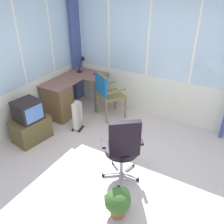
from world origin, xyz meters
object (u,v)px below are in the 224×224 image
object	(u,v)px
potted_plant	(119,201)
wooden_armchair	(106,90)
space_heater	(78,115)
office_chair	(123,146)
desk	(60,99)
tv_on_stand	(30,123)
desk_lamp	(83,62)
tv_remote	(97,74)

from	to	relation	value
potted_plant	wooden_armchair	bearing A→B (deg)	35.01
space_heater	potted_plant	xyz separation A→B (m)	(-1.35, -1.65, -0.06)
office_chair	potted_plant	world-z (taller)	office_chair
wooden_armchair	office_chair	size ratio (longest dim) A/B	0.92
desk	wooden_armchair	size ratio (longest dim) A/B	1.36
wooden_armchair	office_chair	bearing A→B (deg)	-141.03
tv_on_stand	space_heater	size ratio (longest dim) A/B	1.34
desk_lamp	space_heater	xyz separation A→B (m)	(-1.04, -0.58, -0.68)
desk_lamp	tv_on_stand	bearing A→B (deg)	-178.36
desk_lamp	wooden_armchair	xyz separation A→B (m)	(-0.39, -0.83, -0.35)
desk	office_chair	xyz separation A→B (m)	(-0.97, -2.00, 0.20)
desk	tv_remote	world-z (taller)	tv_remote
wooden_armchair	desk	bearing A→B (deg)	118.02
desk_lamp	tv_on_stand	world-z (taller)	desk_lamp
desk	office_chair	bearing A→B (deg)	-115.87
wooden_armchair	potted_plant	size ratio (longest dim) A/B	2.38
wooden_armchair	tv_remote	bearing A→B (deg)	51.07
wooden_armchair	tv_on_stand	distance (m)	1.60
potted_plant	desk	bearing A→B (deg)	55.44
desk	wooden_armchair	world-z (taller)	wooden_armchair
space_heater	wooden_armchair	bearing A→B (deg)	-21.01
office_chair	potted_plant	xyz separation A→B (m)	(-0.58, -0.25, -0.37)
desk	tv_remote	bearing A→B (deg)	-26.09
tv_on_stand	wooden_armchair	bearing A→B (deg)	-29.66
desk	tv_remote	size ratio (longest dim) A/B	9.01
desk	office_chair	world-z (taller)	office_chair
desk_lamp	office_chair	xyz separation A→B (m)	(-1.81, -1.98, -0.37)
desk_lamp	wooden_armchair	bearing A→B (deg)	-115.23
potted_plant	tv_remote	bearing A→B (deg)	38.06
desk	wooden_armchair	bearing A→B (deg)	-61.98
desk	space_heater	size ratio (longest dim) A/B	2.27
desk_lamp	space_heater	bearing A→B (deg)	-150.90
tv_remote	office_chair	bearing A→B (deg)	-133.26
tv_on_stand	office_chair	bearing A→B (deg)	-91.62
tv_remote	potted_plant	world-z (taller)	tv_remote
desk_lamp	office_chair	bearing A→B (deg)	-132.48
office_chair	tv_on_stand	world-z (taller)	office_chair
tv_remote	desk	bearing A→B (deg)	158.78
desk_lamp	office_chair	world-z (taller)	desk_lamp
wooden_armchair	space_heater	distance (m)	0.77
space_heater	potted_plant	world-z (taller)	space_heater
desk	desk_lamp	size ratio (longest dim) A/B	3.87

